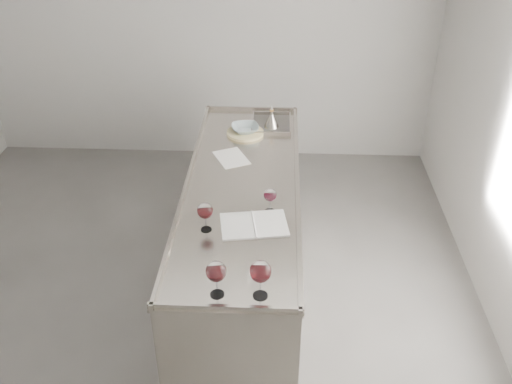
{
  "coord_description": "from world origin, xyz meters",
  "views": [
    {
      "loc": [
        0.74,
        -2.93,
        2.92
      ],
      "look_at": [
        0.6,
        0.07,
        1.02
      ],
      "focal_mm": 40.0,
      "sensor_mm": 36.0,
      "label": 1
    }
  ],
  "objects_px": {
    "wine_glass_middle": "(216,272)",
    "wine_glass_right": "(260,272)",
    "wine_glass_left": "(205,211)",
    "wine_funnel": "(272,120)",
    "counter": "(243,240)",
    "notebook": "(254,225)",
    "ceramic_bowl": "(245,129)",
    "wine_glass_small": "(270,196)"
  },
  "relations": [
    {
      "from": "wine_glass_middle",
      "to": "wine_glass_right",
      "type": "distance_m",
      "value": 0.22
    },
    {
      "from": "wine_glass_left",
      "to": "wine_funnel",
      "type": "distance_m",
      "value": 1.46
    },
    {
      "from": "wine_glass_left",
      "to": "wine_glass_middle",
      "type": "xyz_separation_m",
      "value": [
        0.12,
        -0.55,
        0.02
      ]
    },
    {
      "from": "counter",
      "to": "notebook",
      "type": "height_order",
      "value": "counter"
    },
    {
      "from": "counter",
      "to": "wine_glass_middle",
      "type": "xyz_separation_m",
      "value": [
        -0.05,
        -1.08,
        0.61
      ]
    },
    {
      "from": "counter",
      "to": "ceramic_bowl",
      "type": "relative_size",
      "value": 11.58
    },
    {
      "from": "wine_glass_middle",
      "to": "wine_glass_small",
      "type": "height_order",
      "value": "wine_glass_middle"
    },
    {
      "from": "wine_glass_right",
      "to": "wine_glass_middle",
      "type": "bearing_deg",
      "value": 180.0
    },
    {
      "from": "notebook",
      "to": "wine_funnel",
      "type": "height_order",
      "value": "wine_funnel"
    },
    {
      "from": "wine_glass_left",
      "to": "counter",
      "type": "bearing_deg",
      "value": 71.57
    },
    {
      "from": "wine_glass_middle",
      "to": "notebook",
      "type": "bearing_deg",
      "value": 75.47
    },
    {
      "from": "wine_glass_right",
      "to": "wine_glass_small",
      "type": "bearing_deg",
      "value": 87.81
    },
    {
      "from": "wine_glass_middle",
      "to": "wine_funnel",
      "type": "distance_m",
      "value": 1.98
    },
    {
      "from": "wine_funnel",
      "to": "wine_glass_small",
      "type": "bearing_deg",
      "value": -89.16
    },
    {
      "from": "wine_glass_left",
      "to": "wine_funnel",
      "type": "xyz_separation_m",
      "value": [
        0.35,
        1.41,
        -0.07
      ]
    },
    {
      "from": "wine_glass_left",
      "to": "notebook",
      "type": "bearing_deg",
      "value": 11.01
    },
    {
      "from": "counter",
      "to": "wine_glass_right",
      "type": "height_order",
      "value": "wine_glass_right"
    },
    {
      "from": "wine_glass_right",
      "to": "ceramic_bowl",
      "type": "height_order",
      "value": "wine_glass_right"
    },
    {
      "from": "counter",
      "to": "wine_glass_small",
      "type": "height_order",
      "value": "wine_glass_small"
    },
    {
      "from": "wine_glass_small",
      "to": "ceramic_bowl",
      "type": "relative_size",
      "value": 0.76
    },
    {
      "from": "counter",
      "to": "wine_funnel",
      "type": "relative_size",
      "value": 13.32
    },
    {
      "from": "wine_glass_small",
      "to": "counter",
      "type": "bearing_deg",
      "value": 121.42
    },
    {
      "from": "wine_glass_middle",
      "to": "wine_funnel",
      "type": "relative_size",
      "value": 1.13
    },
    {
      "from": "counter",
      "to": "wine_glass_middle",
      "type": "relative_size",
      "value": 11.76
    },
    {
      "from": "wine_glass_left",
      "to": "wine_glass_small",
      "type": "bearing_deg",
      "value": 29.42
    },
    {
      "from": "wine_glass_right",
      "to": "wine_funnel",
      "type": "distance_m",
      "value": 1.97
    },
    {
      "from": "wine_glass_left",
      "to": "wine_glass_right",
      "type": "bearing_deg",
      "value": -58.33
    },
    {
      "from": "notebook",
      "to": "wine_funnel",
      "type": "bearing_deg",
      "value": 77.91
    },
    {
      "from": "wine_glass_left",
      "to": "wine_glass_small",
      "type": "height_order",
      "value": "wine_glass_left"
    },
    {
      "from": "wine_glass_right",
      "to": "wine_funnel",
      "type": "xyz_separation_m",
      "value": [
        0.01,
        1.97,
        -0.1
      ]
    },
    {
      "from": "wine_glass_middle",
      "to": "wine_glass_small",
      "type": "distance_m",
      "value": 0.8
    },
    {
      "from": "ceramic_bowl",
      "to": "wine_glass_left",
      "type": "bearing_deg",
      "value": -96.81
    },
    {
      "from": "wine_glass_right",
      "to": "wine_glass_small",
      "type": "xyz_separation_m",
      "value": [
        0.03,
        0.76,
        -0.04
      ]
    },
    {
      "from": "wine_glass_right",
      "to": "wine_funnel",
      "type": "relative_size",
      "value": 1.19
    },
    {
      "from": "counter",
      "to": "wine_glass_small",
      "type": "relative_size",
      "value": 15.16
    },
    {
      "from": "counter",
      "to": "ceramic_bowl",
      "type": "height_order",
      "value": "ceramic_bowl"
    },
    {
      "from": "wine_glass_left",
      "to": "wine_glass_middle",
      "type": "distance_m",
      "value": 0.57
    },
    {
      "from": "wine_glass_left",
      "to": "wine_glass_middle",
      "type": "relative_size",
      "value": 0.89
    },
    {
      "from": "wine_glass_middle",
      "to": "notebook",
      "type": "distance_m",
      "value": 0.64
    },
    {
      "from": "wine_glass_small",
      "to": "wine_funnel",
      "type": "relative_size",
      "value": 0.88
    },
    {
      "from": "counter",
      "to": "wine_glass_left",
      "type": "bearing_deg",
      "value": -108.43
    },
    {
      "from": "counter",
      "to": "wine_glass_left",
      "type": "distance_m",
      "value": 0.82
    }
  ]
}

